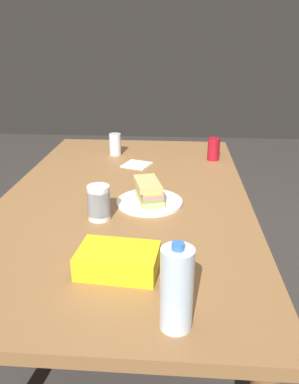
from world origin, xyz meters
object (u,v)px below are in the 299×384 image
at_px(paper_plate, 150,202).
at_px(water_bottle_tall, 177,289).
at_px(sandwich, 149,191).
at_px(chip_bag, 118,260).
at_px(soda_can_red, 214,149).
at_px(plastic_cup_stack, 99,203).
at_px(soda_can_silver, 115,144).
at_px(dining_table, 126,211).

distance_m(paper_plate, water_bottle_tall, 0.72).
relative_size(sandwich, chip_bag, 0.86).
bearing_deg(sandwich, paper_plate, -138.00).
relative_size(sandwich, soda_can_red, 1.62).
relative_size(soda_can_red, chip_bag, 0.53).
bearing_deg(soda_can_red, sandwich, 153.17).
distance_m(paper_plate, chip_bag, 0.49).
height_order(paper_plate, sandwich, sandwich).
xyz_separation_m(soda_can_red, plastic_cup_stack, (-0.76, 0.48, 0.00)).
distance_m(plastic_cup_stack, soda_can_silver, 0.82).
bearing_deg(soda_can_red, chip_bag, 161.87).
bearing_deg(dining_table, paper_plate, -129.17).
distance_m(sandwich, chip_bag, 0.50).
xyz_separation_m(paper_plate, soda_can_silver, (0.67, 0.24, 0.05)).
bearing_deg(sandwich, plastic_cup_stack, 132.00).
relative_size(dining_table, plastic_cup_stack, 13.84).
xyz_separation_m(plastic_cup_stack, soda_can_silver, (0.82, 0.07, -0.00)).
bearing_deg(plastic_cup_stack, soda_can_red, -32.18).
bearing_deg(paper_plate, sandwich, 42.00).
relative_size(paper_plate, soda_can_red, 2.21).
distance_m(dining_table, chip_bag, 0.59).
bearing_deg(sandwich, soda_can_red, -26.83).
relative_size(chip_bag, plastic_cup_stack, 1.76).
xyz_separation_m(dining_table, plastic_cup_stack, (-0.24, 0.07, 0.14)).
distance_m(dining_table, soda_can_red, 0.68).
bearing_deg(paper_plate, soda_can_silver, 20.11).
distance_m(soda_can_red, chip_bag, 1.16).
relative_size(chip_bag, soda_can_silver, 1.89).
height_order(dining_table, sandwich, sandwich).
distance_m(paper_plate, soda_can_silver, 0.71).
relative_size(dining_table, soda_can_red, 14.86).
xyz_separation_m(sandwich, water_bottle_tall, (-0.71, -0.12, 0.05)).
distance_m(sandwich, soda_can_red, 0.68).
relative_size(water_bottle_tall, soda_can_silver, 1.84).
distance_m(paper_plate, sandwich, 0.05).
relative_size(dining_table, water_bottle_tall, 8.06).
bearing_deg(water_bottle_tall, paper_plate, 9.12).
distance_m(chip_bag, water_bottle_tall, 0.28).
distance_m(paper_plate, plastic_cup_stack, 0.24).
distance_m(water_bottle_tall, plastic_cup_stack, 0.63).
bearing_deg(paper_plate, soda_can_red, -26.50).
bearing_deg(dining_table, water_bottle_tall, -164.36).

